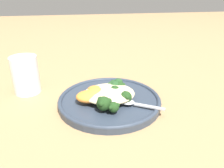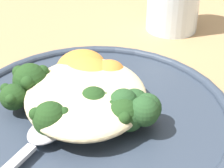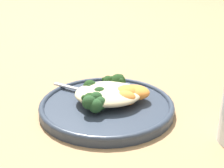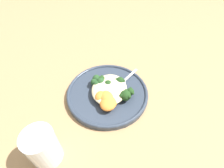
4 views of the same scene
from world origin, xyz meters
TOP-DOWN VIEW (x-y plane):
  - ground_plane at (0.00, 0.00)m, footprint 4.00×4.00m
  - plate at (-0.01, -0.00)m, footprint 0.28×0.28m
  - quinoa_mound at (-0.01, 0.01)m, footprint 0.14×0.12m
  - broccoli_stalk_0 at (0.01, 0.06)m, footprint 0.04×0.09m
  - broccoli_stalk_1 at (-0.00, 0.05)m, footprint 0.06×0.12m
  - broccoli_stalk_2 at (-0.04, 0.03)m, footprint 0.09×0.07m
  - broccoli_stalk_3 at (-0.02, 0.00)m, footprint 0.08×0.04m
  - broccoli_stalk_4 at (-0.03, -0.02)m, footprint 0.10×0.05m
  - sweet_potato_chunk_0 at (0.03, 0.01)m, footprint 0.08×0.08m
  - sweet_potato_chunk_1 at (0.03, -0.01)m, footprint 0.06×0.05m
  - sweet_potato_chunk_2 at (0.05, 0.01)m, footprint 0.07×0.06m
  - kale_tuft at (-0.04, -0.04)m, footprint 0.05×0.05m
  - spoon at (-0.06, 0.05)m, footprint 0.11×0.08m

SIDE VIEW (x-z plane):
  - ground_plane at x=0.00m, z-range 0.00..0.00m
  - plate at x=-0.01m, z-range 0.00..0.02m
  - spoon at x=-0.06m, z-range 0.02..0.03m
  - broccoli_stalk_1 at x=0.00m, z-range 0.02..0.05m
  - broccoli_stalk_4 at x=-0.03m, z-range 0.02..0.05m
  - broccoli_stalk_2 at x=-0.04m, z-range 0.02..0.05m
  - sweet_potato_chunk_2 at x=0.05m, z-range 0.02..0.05m
  - broccoli_stalk_3 at x=-0.02m, z-range 0.02..0.05m
  - quinoa_mound at x=-0.01m, z-range 0.02..0.05m
  - sweet_potato_chunk_1 at x=0.03m, z-range 0.02..0.05m
  - sweet_potato_chunk_0 at x=0.03m, z-range 0.02..0.05m
  - kale_tuft at x=-0.04m, z-range 0.02..0.06m
  - broccoli_stalk_0 at x=0.01m, z-range 0.02..0.06m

